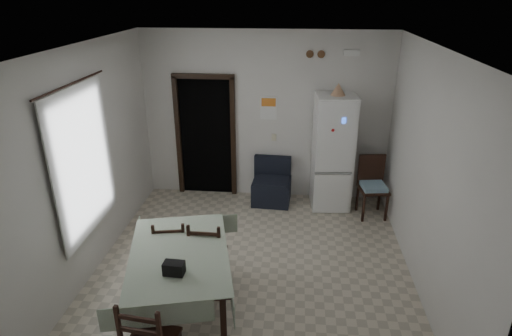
{
  "coord_description": "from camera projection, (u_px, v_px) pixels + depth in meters",
  "views": [
    {
      "loc": [
        0.5,
        -4.79,
        3.51
      ],
      "look_at": [
        0.0,
        0.5,
        1.25
      ],
      "focal_mm": 30.0,
      "sensor_mm": 36.0,
      "label": 1
    }
  ],
  "objects": [
    {
      "name": "ground",
      "position": [
        253.0,
        267.0,
        5.81
      ],
      "size": [
        4.5,
        4.5,
        0.0
      ],
      "primitive_type": "plane",
      "color": "#B7AC96",
      "rests_on": "ground"
    },
    {
      "name": "light_switch",
      "position": [
        274.0,
        137.0,
        7.41
      ],
      "size": [
        0.08,
        0.02,
        0.12
      ],
      "primitive_type": "cube",
      "color": "beige",
      "rests_on": "ground"
    },
    {
      "name": "wall_left",
      "position": [
        88.0,
        163.0,
        5.42
      ],
      "size": [
        0.02,
        4.5,
        2.9
      ],
      "primitive_type": null,
      "color": "silver",
      "rests_on": "ground"
    },
    {
      "name": "doorway",
      "position": [
        208.0,
        134.0,
        7.73
      ],
      "size": [
        1.06,
        0.52,
        2.22
      ],
      "color": "black",
      "rests_on": "ground"
    },
    {
      "name": "wall_right",
      "position": [
        428.0,
        175.0,
        5.06
      ],
      "size": [
        0.02,
        4.5,
        2.9
      ],
      "primitive_type": null,
      "color": "silver",
      "rests_on": "ground"
    },
    {
      "name": "wall_front",
      "position": [
        221.0,
        287.0,
        3.18
      ],
      "size": [
        4.2,
        0.02,
        2.9
      ],
      "primitive_type": null,
      "color": "silver",
      "rests_on": "ground"
    },
    {
      "name": "curtain",
      "position": [
        84.0,
        162.0,
        5.19
      ],
      "size": [
        0.02,
        1.45,
        1.85
      ],
      "primitive_type": "cube",
      "color": "silver",
      "rests_on": "ground"
    },
    {
      "name": "wall_back",
      "position": [
        266.0,
        117.0,
        7.3
      ],
      "size": [
        4.2,
        0.02,
        2.9
      ],
      "primitive_type": null,
      "color": "silver",
      "rests_on": "ground"
    },
    {
      "name": "vent_left",
      "position": [
        310.0,
        54.0,
        6.81
      ],
      "size": [
        0.12,
        0.03,
        0.12
      ],
      "primitive_type": "cylinder",
      "rotation": [
        1.57,
        0.0,
        0.0
      ],
      "color": "brown",
      "rests_on": "ground"
    },
    {
      "name": "black_bag",
      "position": [
        174.0,
        268.0,
        4.28
      ],
      "size": [
        0.21,
        0.14,
        0.14
      ],
      "primitive_type": "cube",
      "rotation": [
        0.0,
        0.0,
        -0.05
      ],
      "color": "black",
      "rests_on": "dining_table"
    },
    {
      "name": "dining_chair_far_right",
      "position": [
        208.0,
        253.0,
        5.26
      ],
      "size": [
        0.42,
        0.42,
        0.97
      ],
      "primitive_type": null,
      "rotation": [
        0.0,
        0.0,
        3.13
      ],
      "color": "black",
      "rests_on": "ground"
    },
    {
      "name": "fridge",
      "position": [
        333.0,
        152.0,
        7.1
      ],
      "size": [
        0.68,
        0.68,
        1.94
      ],
      "primitive_type": null,
      "rotation": [
        0.0,
        0.0,
        0.08
      ],
      "color": "white",
      "rests_on": "ground"
    },
    {
      "name": "tan_cone",
      "position": [
        338.0,
        89.0,
        6.66
      ],
      "size": [
        0.25,
        0.25,
        0.19
      ],
      "primitive_type": "cone",
      "rotation": [
        0.0,
        0.0,
        -0.11
      ],
      "color": "tan",
      "rests_on": "fridge"
    },
    {
      "name": "corner_chair",
      "position": [
        373.0,
        188.0,
        6.92
      ],
      "size": [
        0.5,
        0.5,
        1.01
      ],
      "primitive_type": null,
      "rotation": [
        0.0,
        0.0,
        0.15
      ],
      "color": "black",
      "rests_on": "ground"
    },
    {
      "name": "window_recess",
      "position": [
        75.0,
        161.0,
        5.2
      ],
      "size": [
        0.1,
        1.2,
        1.6
      ],
      "primitive_type": "cube",
      "color": "silver",
      "rests_on": "ground"
    },
    {
      "name": "ceiling",
      "position": [
        252.0,
        47.0,
        4.67
      ],
      "size": [
        4.2,
        4.5,
        0.02
      ],
      "primitive_type": null,
      "color": "white",
      "rests_on": "ground"
    },
    {
      "name": "calendar_image",
      "position": [
        269.0,
        102.0,
        7.18
      ],
      "size": [
        0.24,
        0.01,
        0.14
      ],
      "primitive_type": "cube",
      "color": "orange",
      "rests_on": "ground"
    },
    {
      "name": "vent_right",
      "position": [
        321.0,
        54.0,
        6.79
      ],
      "size": [
        0.12,
        0.03,
        0.12
      ],
      "primitive_type": "cylinder",
      "rotation": [
        1.57,
        0.0,
        0.0
      ],
      "color": "brown",
      "rests_on": "ground"
    },
    {
      "name": "calendar",
      "position": [
        269.0,
        108.0,
        7.22
      ],
      "size": [
        0.28,
        0.02,
        0.4
      ],
      "primitive_type": "cube",
      "color": "white",
      "rests_on": "ground"
    },
    {
      "name": "curtain_rod",
      "position": [
        71.0,
        84.0,
        4.82
      ],
      "size": [
        0.02,
        1.6,
        0.02
      ],
      "primitive_type": "cylinder",
      "rotation": [
        1.57,
        0.0,
        0.0
      ],
      "color": "black",
      "rests_on": "ground"
    },
    {
      "name": "navy_seat",
      "position": [
        272.0,
        182.0,
        7.41
      ],
      "size": [
        0.68,
        0.66,
        0.78
      ],
      "primitive_type": null,
      "rotation": [
        0.0,
        0.0,
        -0.06
      ],
      "color": "black",
      "rests_on": "ground"
    },
    {
      "name": "dining_chair_far_left",
      "position": [
        172.0,
        251.0,
        5.33
      ],
      "size": [
        0.48,
        0.48,
        0.95
      ],
      "primitive_type": null,
      "rotation": [
        0.0,
        0.0,
        3.33
      ],
      "color": "black",
      "rests_on": "ground"
    },
    {
      "name": "dining_table",
      "position": [
        182.0,
        284.0,
        4.81
      ],
      "size": [
        1.41,
        1.81,
        0.84
      ],
      "primitive_type": null,
      "rotation": [
        0.0,
        0.0,
        0.24
      ],
      "color": "#9EAE95",
      "rests_on": "ground"
    },
    {
      "name": "emergency_light",
      "position": [
        352.0,
        53.0,
        6.72
      ],
      "size": [
        0.25,
        0.07,
        0.09
      ],
      "primitive_type": "cube",
      "color": "white",
      "rests_on": "ground"
    }
  ]
}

